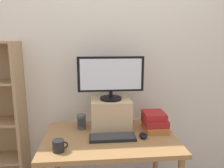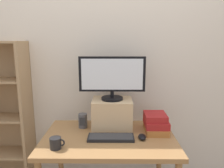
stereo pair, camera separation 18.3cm
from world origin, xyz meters
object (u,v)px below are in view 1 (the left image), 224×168
object	(u,v)px
desk	(110,146)
computer_mouse	(143,135)
keyboard	(113,137)
riser_box	(111,113)
book_stack	(154,121)
desk_speaker	(81,122)
coffee_mug	(59,146)
computer_monitor	(111,77)

from	to	relation	value
desk	computer_mouse	xyz separation A→B (m)	(0.27, -0.05, 0.11)
desk	keyboard	bearing A→B (deg)	-72.14
riser_box	book_stack	xyz separation A→B (m)	(0.39, -0.09, -0.06)
desk_speaker	coffee_mug	bearing A→B (deg)	-110.10
computer_monitor	book_stack	world-z (taller)	computer_monitor
computer_mouse	coffee_mug	bearing A→B (deg)	-165.91
coffee_mug	desk	bearing A→B (deg)	29.03
desk_speaker	computer_monitor	bearing A→B (deg)	1.41
desk	computer_mouse	bearing A→B (deg)	-10.49
desk	computer_monitor	distance (m)	0.60
keyboard	desk_speaker	size ratio (longest dim) A/B	2.88
computer_monitor	computer_mouse	xyz separation A→B (m)	(0.25, -0.24, -0.46)
desk_speaker	book_stack	bearing A→B (deg)	-7.33
computer_monitor	computer_mouse	world-z (taller)	computer_monitor
book_stack	desk_speaker	distance (m)	0.66
computer_mouse	desk_speaker	bearing A→B (deg)	155.68
keyboard	desk_speaker	world-z (taller)	desk_speaker
computer_monitor	desk_speaker	world-z (taller)	computer_monitor
riser_box	computer_mouse	world-z (taller)	riser_box
keyboard	computer_mouse	size ratio (longest dim) A/B	3.64
desk	desk_speaker	distance (m)	0.34
keyboard	coffee_mug	bearing A→B (deg)	-158.04
desk	book_stack	bearing A→B (deg)	13.64
computer_monitor	computer_mouse	size ratio (longest dim) A/B	5.65
desk	coffee_mug	size ratio (longest dim) A/B	9.69
book_stack	keyboard	bearing A→B (deg)	-158.84
keyboard	computer_mouse	world-z (taller)	computer_mouse
book_stack	riser_box	bearing A→B (deg)	166.52
book_stack	desk_speaker	bearing A→B (deg)	172.67
riser_box	book_stack	world-z (taller)	riser_box
book_stack	coffee_mug	distance (m)	0.86
computer_monitor	keyboard	bearing A→B (deg)	-91.85
keyboard	book_stack	size ratio (longest dim) A/B	1.47
desk_speaker	riser_box	bearing A→B (deg)	1.72
desk	coffee_mug	distance (m)	0.47
computer_monitor	book_stack	distance (m)	0.56
desk	computer_mouse	distance (m)	0.30
computer_monitor	coffee_mug	world-z (taller)	computer_monitor
desk	desk_speaker	bearing A→B (deg)	143.16
keyboard	desk_speaker	xyz separation A→B (m)	(-0.26, 0.24, 0.05)
keyboard	book_stack	distance (m)	0.43
riser_box	computer_mouse	size ratio (longest dim) A/B	3.45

